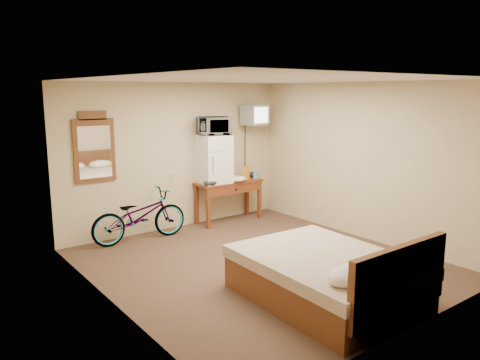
# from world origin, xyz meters

# --- Properties ---
(room) EXTENTS (4.60, 4.64, 2.50)m
(room) POSITION_xyz_m (-0.00, 0.00, 1.25)
(room) COLOR #422B21
(room) RESTS_ON ground
(desk) EXTENTS (1.25, 0.50, 0.75)m
(desk) POSITION_xyz_m (0.94, 2.00, 0.62)
(desk) COLOR brown
(desk) RESTS_ON floor
(mini_fridge) EXTENTS (0.55, 0.53, 0.85)m
(mini_fridge) POSITION_xyz_m (0.64, 2.06, 1.18)
(mini_fridge) COLOR white
(mini_fridge) RESTS_ON desk
(microwave) EXTENTS (0.67, 0.57, 0.31)m
(microwave) POSITION_xyz_m (0.64, 2.06, 1.76)
(microwave) COLOR white
(microwave) RESTS_ON mini_fridge
(snack_bag) EXTENTS (0.14, 0.11, 0.24)m
(snack_bag) POSITION_xyz_m (1.28, 1.96, 0.87)
(snack_bag) COLOR orange
(snack_bag) RESTS_ON desk
(blue_cup) EXTENTS (0.08, 0.08, 0.15)m
(blue_cup) POSITION_xyz_m (1.48, 1.94, 0.82)
(blue_cup) COLOR #45A3EA
(blue_cup) RESTS_ON desk
(cloth_cream) EXTENTS (0.35, 0.27, 0.11)m
(cloth_cream) POSITION_xyz_m (1.01, 1.87, 0.80)
(cloth_cream) COLOR white
(cloth_cream) RESTS_ON desk
(cloth_dark_a) EXTENTS (0.26, 0.19, 0.10)m
(cloth_dark_a) POSITION_xyz_m (0.44, 1.88, 0.80)
(cloth_dark_a) COLOR black
(cloth_dark_a) RESTS_ON desk
(cloth_dark_b) EXTENTS (0.21, 0.18, 0.10)m
(cloth_dark_b) POSITION_xyz_m (1.55, 2.10, 0.80)
(cloth_dark_b) COLOR black
(cloth_dark_b) RESTS_ON desk
(crt_television) EXTENTS (0.47, 0.58, 0.37)m
(crt_television) POSITION_xyz_m (1.53, 2.02, 1.92)
(crt_television) COLOR black
(crt_television) RESTS_ON room
(wall_mirror) EXTENTS (0.64, 0.04, 1.09)m
(wall_mirror) POSITION_xyz_m (-1.42, 2.27, 1.50)
(wall_mirror) COLOR brown
(wall_mirror) RESTS_ON room
(bicycle) EXTENTS (1.58, 0.61, 0.82)m
(bicycle) POSITION_xyz_m (-0.87, 1.95, 0.41)
(bicycle) COLOR black
(bicycle) RESTS_ON floor
(bed) EXTENTS (1.57, 2.04, 0.90)m
(bed) POSITION_xyz_m (-0.12, -1.38, 0.30)
(bed) COLOR brown
(bed) RESTS_ON floor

